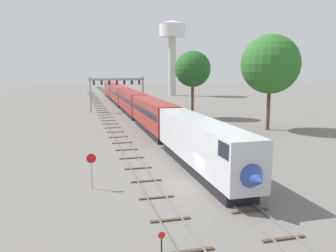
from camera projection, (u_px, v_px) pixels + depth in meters
name	position (u px, v px, depth m)	size (l,w,h in m)	color
ground_plane	(193.00, 186.00, 28.89)	(400.00, 400.00, 0.00)	slate
track_main	(123.00, 107.00, 86.69)	(2.60, 200.00, 0.16)	slate
track_near	(107.00, 119.00, 66.22)	(2.60, 160.00, 0.16)	slate
passenger_train	(131.00, 102.00, 73.13)	(3.04, 105.14, 4.80)	silver
signal_gantry	(117.00, 86.00, 77.29)	(12.10, 0.49, 7.66)	#999BA0
water_tower	(172.00, 38.00, 120.69)	(8.90, 8.90, 25.46)	beige
switch_stand	(162.00, 249.00, 17.74)	(0.36, 0.24, 1.46)	black
stop_sign	(91.00, 166.00, 27.83)	(0.76, 0.08, 2.88)	gray
trackside_tree_left	(270.00, 64.00, 53.53)	(8.97, 8.97, 14.57)	brown
trackside_tree_mid	(193.00, 69.00, 66.77)	(6.82, 6.82, 12.74)	brown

